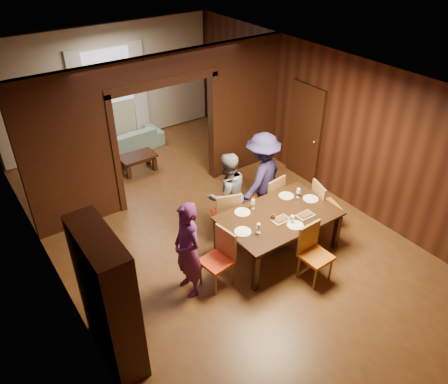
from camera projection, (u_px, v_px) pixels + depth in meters
floor at (212, 229)px, 8.19m from camera, size 9.00×9.00×0.00m
ceiling at (209, 78)px, 6.60m from camera, size 5.50×9.00×0.02m
room_walls at (159, 121)px, 8.66m from camera, size 5.52×9.01×2.90m
person_purple at (188, 250)px, 6.46m from camera, size 0.38×0.59×1.61m
person_grey at (227, 195)px, 7.72m from camera, size 0.82×0.66×1.60m
person_navy at (262, 177)px, 8.08m from camera, size 1.29×1.02×1.75m
sofa at (126, 141)px, 10.69m from camera, size 1.86×0.82×0.53m
serving_bowl at (279, 209)px, 7.35m from camera, size 0.36×0.36×0.09m
dining_table at (278, 233)px, 7.49m from camera, size 1.95×1.21×0.76m
coffee_table at (138, 163)px, 9.89m from camera, size 0.80×0.50×0.40m
chair_left at (216, 260)px, 6.76m from camera, size 0.50×0.50×0.97m
chair_right at (326, 205)px, 8.01m from camera, size 0.55×0.55×0.97m
chair_far_l at (225, 213)px, 7.81m from camera, size 0.56×0.56×0.97m
chair_far_r at (267, 197)px, 8.22m from camera, size 0.50×0.50×0.97m
chair_near at (316, 255)px, 6.85m from camera, size 0.46×0.46×0.97m
hutch at (108, 299)px, 5.41m from camera, size 0.40×1.20×2.00m
door_right at (305, 133)px, 9.25m from camera, size 0.06×0.90×2.10m
window_far at (108, 77)px, 10.31m from camera, size 1.20×0.03×1.30m
curtain_left at (81, 102)px, 10.17m from camera, size 0.35×0.06×2.40m
curtain_right at (139, 89)px, 10.89m from camera, size 0.35×0.06×2.40m
plate_left at (243, 232)px, 6.90m from camera, size 0.27×0.27×0.01m
plate_far_l at (242, 212)px, 7.34m from camera, size 0.27×0.27×0.01m
plate_far_r at (286, 196)px, 7.75m from camera, size 0.27×0.27×0.01m
plate_right at (311, 199)px, 7.67m from camera, size 0.27×0.27×0.01m
plate_near at (295, 225)px, 7.04m from camera, size 0.27×0.27×0.01m
platter_a at (281, 219)px, 7.15m from camera, size 0.30×0.20×0.04m
platter_b at (305, 215)px, 7.25m from camera, size 0.30×0.20×0.04m
wineglass_left at (259, 228)px, 6.83m from camera, size 0.08×0.08×0.18m
wineglass_far at (253, 204)px, 7.39m from camera, size 0.08×0.08×0.18m
wineglass_right at (298, 193)px, 7.67m from camera, size 0.08×0.08×0.18m
tumbler at (292, 219)px, 7.06m from camera, size 0.07×0.07×0.14m
condiment_jar at (273, 217)px, 7.15m from camera, size 0.08×0.08×0.11m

